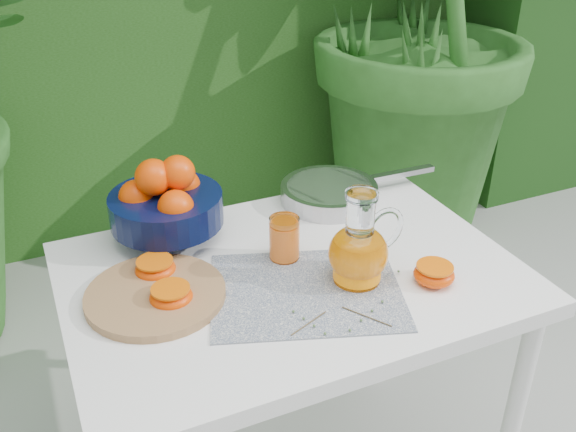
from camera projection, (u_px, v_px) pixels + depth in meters
name	position (u px, v px, depth m)	size (l,w,h in m)	color
potted_plant_right	(397.00, 5.00, 2.64)	(2.07, 2.07, 2.07)	#2D6121
white_table	(292.00, 300.00, 1.48)	(1.00, 0.70, 0.75)	white
placemat	(306.00, 291.00, 1.37)	(0.40, 0.31, 0.00)	#0B1B3F
cutting_board	(156.00, 295.00, 1.34)	(0.29, 0.29, 0.02)	#A27349
fruit_bowl	(165.00, 202.00, 1.52)	(0.30, 0.30, 0.21)	black
juice_pitcher	(359.00, 250.00, 1.37)	(0.19, 0.14, 0.21)	white
juice_tumbler	(284.00, 239.00, 1.46)	(0.09, 0.09, 0.10)	white
saute_pan	(331.00, 192.00, 1.72)	(0.46, 0.27, 0.05)	#AAAAAE
orange_halves	(254.00, 279.00, 1.37)	(0.65, 0.37, 0.04)	#EF4202
thyme_sprigs	(349.00, 299.00, 1.34)	(0.31, 0.26, 0.01)	brown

